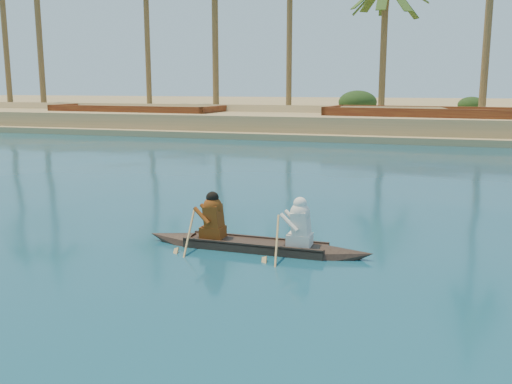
% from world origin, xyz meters
% --- Properties ---
extents(sandy_embankment, '(150.00, 51.00, 1.50)m').
position_xyz_m(sandy_embankment, '(0.00, 46.89, 0.53)').
color(sandy_embankment, tan).
rests_on(sandy_embankment, ground).
extents(shrub_cluster, '(100.00, 6.00, 2.40)m').
position_xyz_m(shrub_cluster, '(0.00, 31.50, 1.20)').
color(shrub_cluster, '#203413').
rests_on(shrub_cluster, ground).
extents(canoe, '(4.57, 0.71, 1.26)m').
position_xyz_m(canoe, '(-8.00, 1.17, 0.24)').
color(canoe, '#3D2B21').
rests_on(canoe, ground).
extents(barge_left, '(12.37, 4.76, 2.03)m').
position_xyz_m(barge_left, '(-24.73, 27.00, 0.71)').
color(barge_left, brown).
rests_on(barge_left, ground).
extents(barge_mid, '(13.05, 5.42, 2.12)m').
position_xyz_m(barge_mid, '(-4.80, 26.57, 0.74)').
color(barge_mid, brown).
rests_on(barge_mid, ground).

